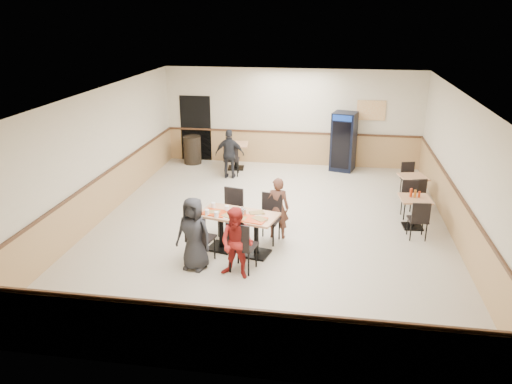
% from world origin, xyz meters
% --- Properties ---
extents(ground, '(10.00, 10.00, 0.00)m').
position_xyz_m(ground, '(0.00, 0.00, 0.00)').
color(ground, beige).
rests_on(ground, ground).
extents(room_shell, '(10.00, 10.00, 10.00)m').
position_xyz_m(room_shell, '(1.78, 2.55, 0.58)').
color(room_shell, silver).
rests_on(room_shell, ground).
extents(main_table, '(1.69, 1.10, 0.83)m').
position_xyz_m(main_table, '(-0.49, -1.35, 0.55)').
color(main_table, black).
rests_on(main_table, ground).
extents(main_chairs, '(1.75, 2.08, 1.05)m').
position_xyz_m(main_chairs, '(-0.54, -1.34, 0.53)').
color(main_chairs, black).
rests_on(main_chairs, ground).
extents(diner_woman_left, '(0.78, 0.58, 1.43)m').
position_xyz_m(diner_woman_left, '(-1.19, -2.16, 0.72)').
color(diner_woman_left, black).
rests_on(diner_woman_left, ground).
extents(diner_woman_right, '(0.77, 0.66, 1.36)m').
position_xyz_m(diner_woman_right, '(-0.32, -2.36, 0.68)').
color(diner_woman_right, maroon).
rests_on(diner_woman_right, ground).
extents(diner_man_opposite, '(0.50, 0.34, 1.36)m').
position_xyz_m(diner_man_opposite, '(0.21, -0.55, 0.68)').
color(diner_man_opposite, '#553124').
rests_on(diner_man_opposite, ground).
extents(lone_diner, '(0.86, 0.39, 1.44)m').
position_xyz_m(lone_diner, '(-1.63, 3.30, 0.72)').
color(lone_diner, black).
rests_on(lone_diner, ground).
extents(tabletop_clutter, '(1.38, 0.77, 0.12)m').
position_xyz_m(tabletop_clutter, '(-0.56, -1.43, 0.86)').
color(tabletop_clutter, red).
rests_on(tabletop_clutter, main_table).
extents(side_table_near, '(0.72, 0.72, 0.71)m').
position_xyz_m(side_table_near, '(3.19, 0.45, 0.47)').
color(side_table_near, black).
rests_on(side_table_near, ground).
extents(side_table_near_chair_south, '(0.45, 0.45, 0.90)m').
position_xyz_m(side_table_near_chair_south, '(3.19, -0.12, 0.45)').
color(side_table_near_chair_south, black).
rests_on(side_table_near_chair_south, ground).
extents(side_table_near_chair_north, '(0.45, 0.45, 0.90)m').
position_xyz_m(side_table_near_chair_north, '(3.19, 1.02, 0.45)').
color(side_table_near_chair_north, black).
rests_on(side_table_near_chair_north, ground).
extents(side_table_far, '(0.78, 0.78, 0.69)m').
position_xyz_m(side_table_far, '(3.37, 2.13, 0.46)').
color(side_table_far, black).
rests_on(side_table_far, ground).
extents(side_table_far_chair_south, '(0.49, 0.49, 0.87)m').
position_xyz_m(side_table_far_chair_south, '(3.37, 1.58, 0.43)').
color(side_table_far_chair_south, black).
rests_on(side_table_far_chair_south, ground).
extents(side_table_far_chair_north, '(0.49, 0.49, 0.87)m').
position_xyz_m(side_table_far_chair_north, '(3.37, 2.67, 0.43)').
color(side_table_far_chair_north, black).
rests_on(side_table_far_chair_north, ground).
extents(condiment_caddy, '(0.23, 0.06, 0.20)m').
position_xyz_m(condiment_caddy, '(3.16, 0.50, 0.80)').
color(condiment_caddy, '#B22D0C').
rests_on(condiment_caddy, side_table_near).
extents(back_table, '(0.83, 0.83, 0.80)m').
position_xyz_m(back_table, '(-1.63, 4.20, 0.53)').
color(back_table, black).
rests_on(back_table, ground).
extents(back_table_chair_lone, '(0.52, 0.52, 1.01)m').
position_xyz_m(back_table_chair_lone, '(-1.63, 3.56, 0.51)').
color(back_table_chair_lone, black).
rests_on(back_table_chair_lone, ground).
extents(pepsi_cooler, '(0.82, 0.82, 1.79)m').
position_xyz_m(pepsi_cooler, '(1.63, 4.59, 0.90)').
color(pepsi_cooler, black).
rests_on(pepsi_cooler, ground).
extents(trash_bin, '(0.56, 0.56, 0.88)m').
position_xyz_m(trash_bin, '(-3.12, 4.55, 0.44)').
color(trash_bin, black).
rests_on(trash_bin, ground).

